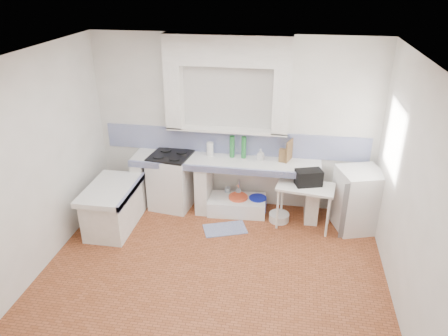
% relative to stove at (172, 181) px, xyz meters
% --- Properties ---
extents(floor, '(4.50, 4.50, 0.00)m').
position_rel_stove_xyz_m(floor, '(0.99, -1.70, -0.45)').
color(floor, '#984D2B').
rests_on(floor, ground).
extents(ceiling, '(4.50, 4.50, 0.00)m').
position_rel_stove_xyz_m(ceiling, '(0.99, -1.70, 2.35)').
color(ceiling, white).
rests_on(ceiling, ground).
extents(wall_back, '(4.50, 0.00, 4.50)m').
position_rel_stove_xyz_m(wall_back, '(0.99, 0.30, 0.95)').
color(wall_back, white).
rests_on(wall_back, ground).
extents(wall_front, '(4.50, 0.00, 4.50)m').
position_rel_stove_xyz_m(wall_front, '(0.99, -3.70, 0.95)').
color(wall_front, white).
rests_on(wall_front, ground).
extents(wall_left, '(0.00, 4.50, 4.50)m').
position_rel_stove_xyz_m(wall_left, '(-1.26, -1.70, 0.95)').
color(wall_left, white).
rests_on(wall_left, ground).
extents(wall_right, '(0.00, 4.50, 4.50)m').
position_rel_stove_xyz_m(wall_right, '(3.24, -1.70, 0.95)').
color(wall_right, white).
rests_on(wall_right, ground).
extents(alcove_mass, '(1.90, 0.25, 0.45)m').
position_rel_stove_xyz_m(alcove_mass, '(0.89, 0.18, 2.12)').
color(alcove_mass, white).
rests_on(alcove_mass, ground).
extents(window_frame, '(0.35, 0.86, 1.06)m').
position_rel_stove_xyz_m(window_frame, '(3.42, -0.50, 1.15)').
color(window_frame, '#321F10').
rests_on(window_frame, ground).
extents(lace_valance, '(0.01, 0.84, 0.24)m').
position_rel_stove_xyz_m(lace_valance, '(3.27, -0.50, 1.53)').
color(lace_valance, white).
rests_on(lace_valance, ground).
extents(counter_slab, '(3.00, 0.60, 0.08)m').
position_rel_stove_xyz_m(counter_slab, '(0.89, 0.00, 0.41)').
color(counter_slab, white).
rests_on(counter_slab, ground).
extents(counter_lip, '(3.00, 0.04, 0.10)m').
position_rel_stove_xyz_m(counter_lip, '(0.89, -0.28, 0.41)').
color(counter_lip, navy).
rests_on(counter_lip, ground).
extents(counter_pier_left, '(0.20, 0.55, 0.82)m').
position_rel_stove_xyz_m(counter_pier_left, '(-0.51, 0.00, -0.04)').
color(counter_pier_left, white).
rests_on(counter_pier_left, ground).
extents(counter_pier_mid, '(0.20, 0.55, 0.82)m').
position_rel_stove_xyz_m(counter_pier_mid, '(0.54, 0.00, -0.04)').
color(counter_pier_mid, white).
rests_on(counter_pier_mid, ground).
extents(counter_pier_right, '(0.20, 0.55, 0.82)m').
position_rel_stove_xyz_m(counter_pier_right, '(2.29, 0.00, -0.04)').
color(counter_pier_right, white).
rests_on(counter_pier_right, ground).
extents(peninsula_top, '(0.70, 1.10, 0.08)m').
position_rel_stove_xyz_m(peninsula_top, '(-0.71, -0.80, 0.21)').
color(peninsula_top, white).
rests_on(peninsula_top, ground).
extents(peninsula_base, '(0.60, 1.00, 0.62)m').
position_rel_stove_xyz_m(peninsula_base, '(-0.71, -0.80, -0.14)').
color(peninsula_base, white).
rests_on(peninsula_base, ground).
extents(peninsula_lip, '(0.04, 1.10, 0.10)m').
position_rel_stove_xyz_m(peninsula_lip, '(-0.38, -0.80, 0.21)').
color(peninsula_lip, navy).
rests_on(peninsula_lip, ground).
extents(backsplash, '(4.27, 0.03, 0.40)m').
position_rel_stove_xyz_m(backsplash, '(0.99, 0.29, 0.65)').
color(backsplash, navy).
rests_on(backsplash, ground).
extents(stove, '(0.72, 0.70, 0.90)m').
position_rel_stove_xyz_m(stove, '(0.00, 0.00, 0.00)').
color(stove, white).
rests_on(stove, ground).
extents(sink, '(0.96, 0.56, 0.22)m').
position_rel_stove_xyz_m(sink, '(1.10, -0.04, -0.34)').
color(sink, white).
rests_on(sink, ground).
extents(side_table, '(0.90, 0.58, 0.04)m').
position_rel_stove_xyz_m(side_table, '(2.17, -0.29, -0.10)').
color(side_table, white).
rests_on(side_table, ground).
extents(fridge, '(0.78, 0.78, 0.96)m').
position_rel_stove_xyz_m(fridge, '(2.97, -0.17, 0.03)').
color(fridge, white).
rests_on(fridge, ground).
extents(bucket_red, '(0.28, 0.28, 0.25)m').
position_rel_stove_xyz_m(bucket_red, '(0.92, -0.04, -0.33)').
color(bucket_red, red).
rests_on(bucket_red, ground).
extents(bucket_orange, '(0.40, 0.40, 0.29)m').
position_rel_stove_xyz_m(bucket_orange, '(1.12, -0.03, -0.31)').
color(bucket_orange, '#EC532D').
rests_on(bucket_orange, ground).
extents(bucket_blue, '(0.35, 0.35, 0.27)m').
position_rel_stove_xyz_m(bucket_blue, '(1.43, 0.01, -0.32)').
color(bucket_blue, '#101FBA').
rests_on(bucket_blue, ground).
extents(basin_white, '(0.42, 0.42, 0.12)m').
position_rel_stove_xyz_m(basin_white, '(1.80, -0.19, -0.39)').
color(basin_white, white).
rests_on(basin_white, ground).
extents(water_bottle_a, '(0.10, 0.10, 0.33)m').
position_rel_stove_xyz_m(water_bottle_a, '(0.91, 0.15, -0.29)').
color(water_bottle_a, silver).
rests_on(water_bottle_a, ground).
extents(water_bottle_b, '(0.11, 0.11, 0.33)m').
position_rel_stove_xyz_m(water_bottle_b, '(1.10, 0.12, -0.29)').
color(water_bottle_b, silver).
rests_on(water_bottle_b, ground).
extents(black_bag, '(0.43, 0.33, 0.24)m').
position_rel_stove_xyz_m(black_bag, '(2.20, -0.25, 0.37)').
color(black_bag, black).
rests_on(black_bag, side_table).
extents(green_bottle_a, '(0.10, 0.10, 0.36)m').
position_rel_stove_xyz_m(green_bottle_a, '(0.98, 0.15, 0.63)').
color(green_bottle_a, '#267B36').
rests_on(green_bottle_a, counter_slab).
extents(green_bottle_b, '(0.09, 0.09, 0.35)m').
position_rel_stove_xyz_m(green_bottle_b, '(1.17, 0.15, 0.62)').
color(green_bottle_b, '#267B36').
rests_on(green_bottle_b, counter_slab).
extents(knife_block, '(0.12, 0.10, 0.21)m').
position_rel_stove_xyz_m(knife_block, '(1.79, 0.10, 0.55)').
color(knife_block, brown).
rests_on(knife_block, counter_slab).
extents(cutting_board, '(0.10, 0.24, 0.34)m').
position_rel_stove_xyz_m(cutting_board, '(1.89, 0.15, 0.62)').
color(cutting_board, brown).
rests_on(cutting_board, counter_slab).
extents(paper_towel, '(0.13, 0.13, 0.22)m').
position_rel_stove_xyz_m(paper_towel, '(0.62, 0.15, 0.56)').
color(paper_towel, white).
rests_on(paper_towel, counter_slab).
extents(soap_bottle, '(0.11, 0.11, 0.19)m').
position_rel_stove_xyz_m(soap_bottle, '(1.45, 0.11, 0.54)').
color(soap_bottle, white).
rests_on(soap_bottle, counter_slab).
extents(rug, '(0.73, 0.58, 0.01)m').
position_rel_stove_xyz_m(rug, '(0.99, -0.59, -0.45)').
color(rug, navy).
rests_on(rug, ground).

